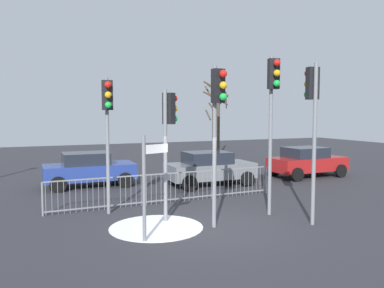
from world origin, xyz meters
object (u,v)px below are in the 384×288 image
(traffic_light_mid_right, at_px, (312,107))
(car_red_near, at_px, (307,161))
(traffic_light_rear_left, at_px, (218,110))
(bare_tree_left, at_px, (214,121))
(car_grey_far, at_px, (209,168))
(car_blue_mid, at_px, (89,169))
(traffic_light_rear_right, at_px, (108,114))
(traffic_light_foreground_left, at_px, (169,125))
(direction_sign_post, at_px, (146,182))
(traffic_light_mid_left, at_px, (273,99))
(bare_tree_centre, at_px, (219,117))

(traffic_light_mid_right, relative_size, car_red_near, 1.18)
(traffic_light_rear_left, bearing_deg, bare_tree_left, -121.87)
(car_red_near, bearing_deg, car_grey_far, 179.69)
(car_blue_mid, height_order, car_grey_far, same)
(car_red_near, distance_m, bare_tree_left, 7.79)
(traffic_light_rear_right, height_order, car_blue_mid, traffic_light_rear_right)
(traffic_light_mid_right, relative_size, bare_tree_left, 0.88)
(traffic_light_mid_right, height_order, traffic_light_foreground_left, traffic_light_mid_right)
(traffic_light_mid_right, relative_size, direction_sign_post, 1.73)
(car_grey_far, xyz_separation_m, bare_tree_left, (3.96, 7.59, 1.85))
(direction_sign_post, xyz_separation_m, car_grey_far, (4.66, 6.19, -0.72))
(car_blue_mid, bearing_deg, traffic_light_mid_left, -57.72)
(traffic_light_rear_right, distance_m, car_grey_far, 6.46)
(traffic_light_mid_left, bearing_deg, car_blue_mid, -46.25)
(traffic_light_mid_left, relative_size, traffic_light_rear_right, 1.15)
(traffic_light_foreground_left, bearing_deg, car_red_near, 87.58)
(traffic_light_foreground_left, height_order, bare_tree_centre, bare_tree_centre)
(car_grey_far, bearing_deg, traffic_light_mid_right, -89.26)
(car_red_near, relative_size, car_grey_far, 1.02)
(traffic_light_mid_left, xyz_separation_m, car_grey_far, (0.45, 5.37, -2.80))
(bare_tree_left, bearing_deg, traffic_light_mid_left, -108.79)
(traffic_light_foreground_left, bearing_deg, car_blue_mid, 161.66)
(traffic_light_mid_right, height_order, car_blue_mid, traffic_light_mid_right)
(traffic_light_rear_right, relative_size, traffic_light_rear_left, 0.96)
(traffic_light_rear_right, bearing_deg, traffic_light_mid_right, 153.22)
(traffic_light_mid_right, distance_m, car_grey_far, 6.98)
(traffic_light_mid_left, relative_size, traffic_light_mid_right, 1.07)
(car_grey_far, bearing_deg, traffic_light_rear_left, -113.71)
(traffic_light_mid_right, bearing_deg, bare_tree_centre, 79.47)
(traffic_light_rear_left, xyz_separation_m, traffic_light_foreground_left, (-0.93, 1.30, -0.43))
(traffic_light_rear_right, relative_size, traffic_light_mid_right, 0.94)
(traffic_light_rear_left, height_order, car_grey_far, traffic_light_rear_left)
(direction_sign_post, distance_m, car_red_near, 11.93)
(traffic_light_foreground_left, bearing_deg, traffic_light_rear_left, 4.97)
(bare_tree_centre, bearing_deg, car_red_near, -91.72)
(traffic_light_rear_left, distance_m, traffic_light_foreground_left, 1.66)
(traffic_light_rear_left, bearing_deg, traffic_light_foreground_left, -60.42)
(traffic_light_foreground_left, height_order, bare_tree_left, bare_tree_left)
(traffic_light_rear_left, distance_m, car_grey_far, 6.92)
(car_blue_mid, xyz_separation_m, bare_tree_centre, (10.62, 8.68, 2.06))
(traffic_light_mid_right, bearing_deg, traffic_light_rear_left, 175.66)
(bare_tree_centre, bearing_deg, traffic_light_rear_left, -116.93)
(traffic_light_rear_right, bearing_deg, traffic_light_foreground_left, 144.13)
(direction_sign_post, distance_m, car_blue_mid, 7.97)
(car_grey_far, distance_m, bare_tree_left, 8.76)
(traffic_light_rear_left, relative_size, bare_tree_centre, 0.82)
(traffic_light_rear_left, distance_m, traffic_light_mid_right, 2.75)
(car_grey_far, bearing_deg, car_blue_mid, 160.32)
(traffic_light_mid_left, bearing_deg, car_grey_far, -83.13)
(traffic_light_mid_right, height_order, car_grey_far, traffic_light_mid_right)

